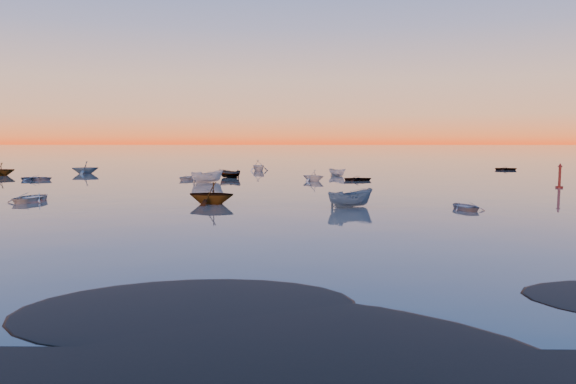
{
  "coord_description": "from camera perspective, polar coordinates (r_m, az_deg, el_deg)",
  "views": [
    {
      "loc": [
        0.5,
        -17.56,
        5.7
      ],
      "look_at": [
        -0.21,
        28.0,
        1.23
      ],
      "focal_mm": 35.0,
      "sensor_mm": 36.0,
      "label": 1
    }
  ],
  "objects": [
    {
      "name": "ground",
      "position": [
        117.7,
        0.64,
        2.83
      ],
      "size": [
        600.0,
        600.0,
        0.0
      ],
      "primitive_type": "plane",
      "color": "#615A51",
      "rests_on": "ground"
    },
    {
      "name": "mud_lobes",
      "position": [
        17.52,
        -0.81,
        -13.34
      ],
      "size": [
        140.0,
        6.0,
        0.07
      ],
      "primitive_type": null,
      "color": "black",
      "rests_on": "ground"
    },
    {
      "name": "moored_fleet",
      "position": [
        70.79,
        0.48,
        0.99
      ],
      "size": [
        124.0,
        58.0,
        1.2
      ],
      "primitive_type": null,
      "color": "silver",
      "rests_on": "ground"
    },
    {
      "name": "boat_near_center",
      "position": [
        46.16,
        6.34,
        -1.52
      ],
      "size": [
        3.41,
        4.55,
        1.45
      ],
      "primitive_type": "imported",
      "rotation": [
        0.0,
        0.0,
        2.02
      ],
      "color": "#3E5E76",
      "rests_on": "ground"
    },
    {
      "name": "channel_marker",
      "position": [
        70.19,
        25.88,
        1.32
      ],
      "size": [
        0.81,
        0.81,
        2.88
      ],
      "color": "#46110F",
      "rests_on": "ground"
    }
  ]
}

